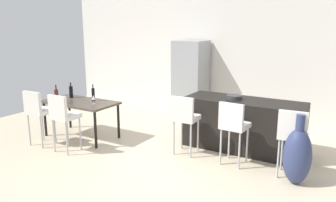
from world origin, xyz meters
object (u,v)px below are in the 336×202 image
wine_bottle_inner (93,94)px  wine_bottle_near (71,92)px  dining_table (80,105)px  floor_vase (297,156)px  kitchen_island (243,125)px  dining_chair_near (38,109)px  wine_glass_left (94,98)px  bar_chair_right (293,133)px  wine_bottle_corner (56,96)px  fruit_bowl (234,97)px  bar_chair_left (185,116)px  dining_chair_far (63,114)px  bar_chair_middle (233,124)px  wine_glass_middle (65,98)px  refrigerator (191,79)px

wine_bottle_inner → wine_bottle_near: wine_bottle_inner is taller
dining_table → floor_vase: 4.11m
kitchen_island → dining_chair_near: size_ratio=1.99×
dining_table → wine_glass_left: size_ratio=8.51×
wine_bottle_inner → wine_bottle_near: (-0.61, -0.01, -0.01)m
bar_chair_right → floor_vase: 0.34m
bar_chair_right → wine_bottle_corner: wine_bottle_corner is taller
bar_chair_right → fruit_bowl: bar_chair_right is taller
bar_chair_left → dining_chair_near: 2.73m
dining_chair_far → wine_bottle_corner: (-0.63, 0.43, 0.18)m
bar_chair_left → fruit_bowl: 1.00m
bar_chair_middle → dining_table: bar_chair_middle is taller
wine_bottle_near → floor_vase: 4.53m
wine_bottle_corner → wine_glass_middle: bearing=-1.4°
wine_glass_left → wine_glass_middle: same height
bar_chair_middle → wine_bottle_inner: 2.89m
wine_glass_middle → wine_bottle_inner: bearing=60.1°
wine_glass_middle → bar_chair_left: bearing=14.1°
refrigerator → fruit_bowl: (1.69, -1.57, 0.04)m
bar_chair_middle → wine_glass_left: bearing=-174.2°
kitchen_island → wine_glass_left: (-2.61, -1.04, 0.40)m
bar_chair_right → wine_bottle_near: 4.40m
dining_table → fruit_bowl: size_ratio=5.47×
bar_chair_left → dining_chair_far: size_ratio=1.00×
wine_bottle_corner → wine_bottle_inner: 0.70m
dining_chair_far → wine_bottle_corner: wine_bottle_corner is taller
dining_chair_near → refrigerator: (1.45, 3.32, 0.22)m
bar_chair_left → dining_table: bearing=-173.6°
wine_bottle_inner → dining_table: bearing=-142.1°
wine_glass_left → wine_glass_middle: 0.55m
bar_chair_left → wine_bottle_corner: 2.58m
refrigerator → floor_vase: size_ratio=1.79×
dining_chair_near → wine_bottle_inner: 1.07m
bar_chair_left → dining_chair_far: (-1.88, -1.00, 0.00)m
wine_bottle_inner → fruit_bowl: bearing=17.8°
dining_chair_near → refrigerator: size_ratio=0.57×
bar_chair_middle → dining_chair_far: 2.93m
dining_chair_near → wine_glass_middle: size_ratio=6.03×
dining_table → wine_bottle_near: size_ratio=4.68×
bar_chair_middle → kitchen_island: bearing=97.1°
bar_chair_middle → bar_chair_right: size_ratio=1.00×
wine_glass_middle → fruit_bowl: (2.89, 1.32, 0.09)m
wine_bottle_inner → kitchen_island: bearing=17.1°
wine_glass_left → floor_vase: 3.75m
bar_chair_left → wine_bottle_near: 2.62m
floor_vase → dining_chair_far: bearing=-167.3°
fruit_bowl → wine_bottle_inner: bearing=-162.2°
wine_bottle_near → wine_glass_left: wine_bottle_near is taller
bar_chair_left → dining_chair_far: same height
bar_chair_right → wine_bottle_near: (-4.39, -0.10, 0.17)m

